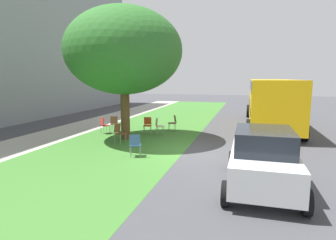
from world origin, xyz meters
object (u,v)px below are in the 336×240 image
object	(u,v)px
street_tree	(124,51)
chair_2	(135,144)
chair_5	(148,124)
school_bus	(271,98)
chair_0	(159,125)
parked_car	(263,158)
chair_6	(104,124)
chair_3	(115,123)
chair_1	(119,132)
chair_4	(173,122)

from	to	relation	value
street_tree	chair_2	world-z (taller)	street_tree
chair_5	school_bus	bearing A→B (deg)	-57.33
chair_0	parked_car	world-z (taller)	parked_car
chair_5	chair_6	xyz separation A→B (m)	(-0.68, 2.25, 0.00)
street_tree	chair_0	xyz separation A→B (m)	(1.47, -1.25, -3.71)
chair_3	parked_car	distance (m)	9.83
school_bus	chair_3	bearing A→B (deg)	116.55
chair_2	chair_3	bearing A→B (deg)	34.59
street_tree	chair_1	world-z (taller)	street_tree
chair_5	chair_6	size ratio (longest dim) A/B	1.00
chair_0	school_bus	world-z (taller)	school_bus
street_tree	chair_6	xyz separation A→B (m)	(0.89, 1.67, -3.71)
chair_0	chair_4	bearing A→B (deg)	-20.80
chair_2	parked_car	bearing A→B (deg)	-113.04
street_tree	chair_2	bearing A→B (deg)	-149.64
chair_3	school_bus	distance (m)	9.56
chair_4	parked_car	bearing A→B (deg)	-149.34
chair_2	chair_6	size ratio (longest dim) A/B	1.00
chair_4	chair_5	xyz separation A→B (m)	(-1.14, 1.14, 0.00)
chair_0	chair_5	bearing A→B (deg)	81.17
chair_2	chair_4	bearing A→B (deg)	-0.32
chair_3	chair_0	bearing A→B (deg)	-91.38
street_tree	chair_4	size ratio (longest dim) A/B	7.15
chair_0	chair_5	world-z (taller)	same
chair_6	chair_3	bearing A→B (deg)	-26.13
chair_5	chair_6	bearing A→B (deg)	106.87
chair_5	chair_1	bearing A→B (deg)	168.14
chair_3	street_tree	bearing A→B (deg)	-138.48
chair_0	parked_car	size ratio (longest dim) A/B	0.24
chair_2	chair_3	size ratio (longest dim) A/B	1.00
parked_car	chair_0	bearing A→B (deg)	38.19
chair_2	chair_5	world-z (taller)	same
chair_5	parked_car	world-z (taller)	parked_car
chair_0	chair_6	world-z (taller)	same
chair_0	chair_4	distance (m)	1.33
chair_1	chair_3	world-z (taller)	same
street_tree	parked_car	size ratio (longest dim) A/B	1.70
chair_1	street_tree	bearing A→B (deg)	4.38
chair_3	chair_1	bearing A→B (deg)	-149.45
chair_1	chair_4	size ratio (longest dim) A/B	1.00
street_tree	chair_0	size ratio (longest dim) A/B	7.15
chair_1	chair_4	bearing A→B (deg)	-24.76
chair_5	parked_car	size ratio (longest dim) A/B	0.24
chair_1	chair_2	size ratio (longest dim) A/B	1.00
street_tree	chair_4	world-z (taller)	street_tree
chair_1	chair_6	world-z (taller)	same
chair_6	parked_car	distance (m)	9.69
street_tree	chair_0	distance (m)	4.18
street_tree	chair_2	distance (m)	5.00
chair_6	chair_4	bearing A→B (deg)	-61.72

